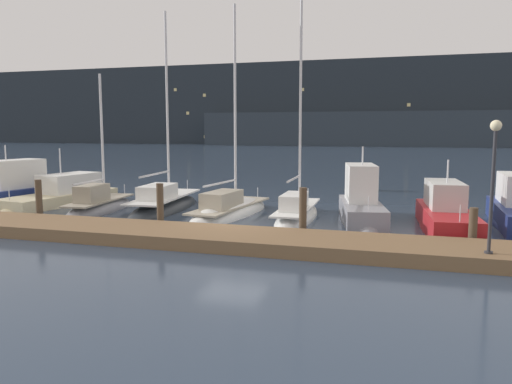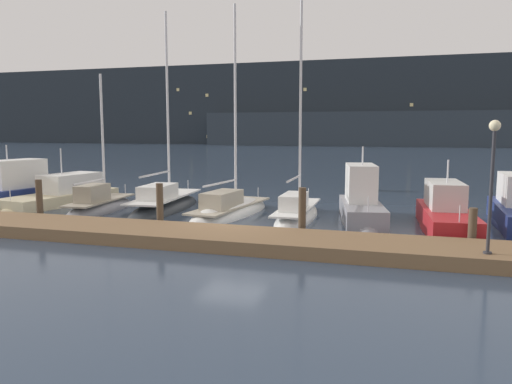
% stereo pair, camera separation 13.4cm
% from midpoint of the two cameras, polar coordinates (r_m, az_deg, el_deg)
% --- Properties ---
extents(ground_plane, '(400.00, 400.00, 0.00)m').
position_cam_midpoint_polar(ground_plane, '(19.78, -2.57, -4.60)').
color(ground_plane, '#2D3D51').
extents(dock, '(38.89, 2.80, 0.45)m').
position_cam_midpoint_polar(dock, '(17.82, -4.81, -5.19)').
color(dock, brown).
rests_on(dock, ground).
extents(mooring_pile_1, '(0.28, 0.28, 1.88)m').
position_cam_midpoint_polar(mooring_pile_1, '(23.58, -23.36, -0.96)').
color(mooring_pile_1, '#4C3D2D').
rests_on(mooring_pile_1, ground).
extents(mooring_pile_2, '(0.28, 0.28, 1.89)m').
position_cam_midpoint_polar(mooring_pile_2, '(20.35, -10.74, -1.68)').
color(mooring_pile_2, '#4C3D2D').
rests_on(mooring_pile_2, ground).
extents(mooring_pile_3, '(0.28, 0.28, 1.92)m').
position_cam_midpoint_polar(mooring_pile_3, '(18.43, 5.50, -2.46)').
color(mooring_pile_3, '#4C3D2D').
rests_on(mooring_pile_3, ground).
extents(mooring_pile_4, '(0.28, 0.28, 1.43)m').
position_cam_midpoint_polar(mooring_pile_4, '(18.28, 23.68, -3.90)').
color(mooring_pile_4, '#4C3D2D').
rests_on(mooring_pile_4, ground).
extents(motorboat_berth_1, '(3.51, 7.01, 3.76)m').
position_cam_midpoint_polar(motorboat_berth_1, '(30.58, -26.24, -0.31)').
color(motorboat_berth_1, navy).
rests_on(motorboat_berth_1, ground).
extents(motorboat_berth_2, '(3.55, 7.73, 3.49)m').
position_cam_midpoint_polar(motorboat_berth_2, '(29.14, -21.10, -0.71)').
color(motorboat_berth_2, beige).
rests_on(motorboat_berth_2, ground).
extents(sailboat_berth_3, '(2.01, 5.90, 7.36)m').
position_cam_midpoint_polar(sailboat_berth_3, '(25.75, -17.28, -1.83)').
color(sailboat_berth_3, gray).
rests_on(sailboat_berth_3, ground).
extents(sailboat_berth_4, '(2.66, 7.62, 10.42)m').
position_cam_midpoint_polar(sailboat_berth_4, '(25.56, -10.24, -1.66)').
color(sailboat_berth_4, '#2D3338').
rests_on(sailboat_berth_4, ground).
extents(sailboat_berth_5, '(2.66, 7.47, 10.48)m').
position_cam_midpoint_polar(sailboat_berth_5, '(23.52, -2.85, -2.41)').
color(sailboat_berth_5, white).
rests_on(sailboat_berth_5, ground).
extents(sailboat_berth_6, '(1.76, 6.92, 10.52)m').
position_cam_midpoint_polar(sailboat_berth_6, '(22.62, 4.86, -2.71)').
color(sailboat_berth_6, white).
rests_on(sailboat_berth_6, ground).
extents(motorboat_berth_7, '(2.84, 6.13, 3.87)m').
position_cam_midpoint_polar(motorboat_berth_7, '(22.63, 12.10, -2.04)').
color(motorboat_berth_7, gray).
rests_on(motorboat_berth_7, ground).
extents(motorboat_berth_8, '(2.41, 6.86, 3.51)m').
position_cam_midpoint_polar(motorboat_berth_8, '(21.62, 21.01, -3.23)').
color(motorboat_berth_8, red).
rests_on(motorboat_berth_8, ground).
extents(channel_buoy, '(1.32, 1.32, 1.71)m').
position_cam_midpoint_polar(channel_buoy, '(34.07, 12.27, 1.24)').
color(channel_buoy, gold).
rests_on(channel_buoy, ground).
extents(dock_lamppost, '(0.32, 0.32, 3.85)m').
position_cam_midpoint_polar(dock_lamppost, '(15.71, 25.64, 2.83)').
color(dock_lamppost, '#2D2D33').
rests_on(dock_lamppost, dock).
extents(hillside_backdrop, '(240.00, 23.00, 21.29)m').
position_cam_midpoint_polar(hillside_backdrop, '(133.57, 15.77, 9.39)').
color(hillside_backdrop, '#232B33').
rests_on(hillside_backdrop, ground).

